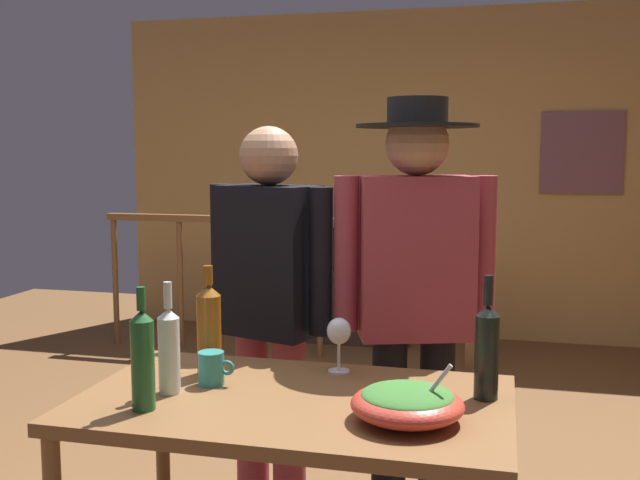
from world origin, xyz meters
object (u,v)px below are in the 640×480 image
object	(u,v)px
salad_bowl	(407,402)
mug_teal	(212,368)
stair_railing	(345,269)
wine_bottle_green	(143,358)
flat_screen_tv	(355,251)
serving_table	(294,425)
person_standing_left	(270,300)
wine_bottle_amber	(209,328)
wine_bottle_clear	(169,349)
wine_glass	(339,333)
tv_console	(355,312)
wine_bottle_dark	(487,349)
person_standing_right	(415,285)
framed_picture	(582,153)

from	to	relation	value
salad_bowl	mug_teal	world-z (taller)	salad_bowl
stair_railing	salad_bowl	xyz separation A→B (m)	(0.87, -3.26, 0.18)
salad_bowl	wine_bottle_green	xyz separation A→B (m)	(-0.73, -0.09, 0.10)
flat_screen_tv	serving_table	bearing A→B (deg)	-81.47
flat_screen_tv	person_standing_left	bearing A→B (deg)	-84.90
wine_bottle_amber	wine_bottle_clear	bearing A→B (deg)	-101.70
wine_bottle_green	mug_teal	bearing A→B (deg)	68.50
salad_bowl	serving_table	bearing A→B (deg)	162.11
stair_railing	flat_screen_tv	distance (m)	0.53
wine_bottle_amber	wine_glass	bearing A→B (deg)	16.82
wine_bottle_green	tv_console	bearing A→B (deg)	92.43
wine_bottle_green	wine_bottle_amber	xyz separation A→B (m)	(0.05, 0.36, 0.01)
tv_console	wine_bottle_clear	world-z (taller)	wine_bottle_clear
wine_glass	tv_console	bearing A→B (deg)	100.34
tv_console	serving_table	world-z (taller)	serving_table
salad_bowl	stair_railing	bearing A→B (deg)	104.88
tv_console	wine_bottle_dark	xyz separation A→B (m)	(1.10, -3.57, 0.71)
stair_railing	wine_bottle_green	world-z (taller)	wine_bottle_green
wine_bottle_green	person_standing_right	distance (m)	1.08
wine_bottle_green	wine_bottle_clear	world-z (taller)	wine_bottle_green
tv_console	person_standing_right	bearing A→B (deg)	-74.82
wine_glass	flat_screen_tv	bearing A→B (deg)	100.44
wine_bottle_clear	stair_railing	bearing A→B (deg)	92.49
wine_bottle_green	wine_bottle_clear	xyz separation A→B (m)	(0.01, 0.15, -0.01)
stair_railing	mug_teal	distance (m)	3.10
wine_glass	wine_bottle_green	world-z (taller)	wine_bottle_green
wine_bottle_amber	person_standing_right	bearing A→B (deg)	38.39
wine_bottle_clear	person_standing_right	bearing A→B (deg)	46.61
tv_console	wine_glass	bearing A→B (deg)	-79.66
stair_railing	serving_table	distance (m)	3.18
flat_screen_tv	salad_bowl	xyz separation A→B (m)	(0.90, -3.78, 0.12)
framed_picture	tv_console	world-z (taller)	framed_picture
wine_bottle_green	wine_bottle_amber	size ratio (longest dim) A/B	0.98
serving_table	wine_bottle_clear	bearing A→B (deg)	-172.13
serving_table	wine_glass	size ratio (longest dim) A/B	6.96
person_standing_left	mug_teal	bearing A→B (deg)	107.58
wine_bottle_dark	wine_bottle_amber	xyz separation A→B (m)	(-0.88, 0.03, 0.01)
tv_console	person_standing_left	world-z (taller)	person_standing_left
wine_bottle_green	wine_glass	bearing A→B (deg)	46.42
tv_console	person_standing_right	xyz separation A→B (m)	(0.83, -3.05, 0.80)
stair_railing	tv_console	size ratio (longest dim) A/B	3.17
tv_console	wine_bottle_clear	xyz separation A→B (m)	(0.17, -3.75, 0.70)
framed_picture	tv_console	distance (m)	2.15
wine_bottle_green	person_standing_right	bearing A→B (deg)	51.80
framed_picture	salad_bowl	world-z (taller)	framed_picture
salad_bowl	wine_bottle_green	size ratio (longest dim) A/B	0.88
person_standing_right	wine_bottle_amber	bearing A→B (deg)	20.53
framed_picture	salad_bowl	bearing A→B (deg)	-101.09
stair_railing	wine_bottle_green	distance (m)	3.36
wine_bottle_amber	mug_teal	xyz separation A→B (m)	(0.05, -0.10, -0.10)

